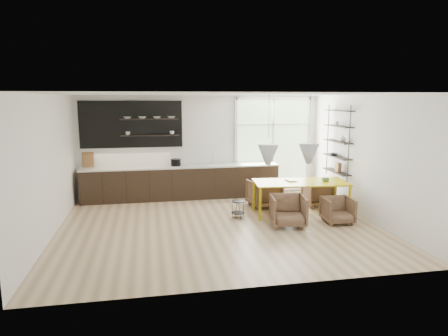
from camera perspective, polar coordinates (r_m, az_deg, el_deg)
room at (r=9.85m, az=1.52°, el=2.03°), size 7.02×6.01×2.91m
kitchen_run at (r=11.37m, az=-6.49°, el=-1.36°), size 5.54×0.69×2.75m
right_shelving at (r=10.83m, az=15.99°, el=3.39°), size 0.26×1.22×1.90m
dining_table at (r=9.88m, az=10.85°, el=-2.24°), size 2.32×1.22×0.82m
armchair_back_left at (r=10.57m, az=5.75°, el=-3.57°), size 0.86×0.88×0.71m
armchair_back_right at (r=10.89m, az=13.19°, el=-3.59°), size 0.69×0.71×0.63m
armchair_front_left at (r=9.03m, az=9.13°, el=-6.04°), size 0.85×0.87×0.70m
armchair_front_right at (r=9.51m, az=15.95°, el=-5.81°), size 0.67×0.68×0.60m
wire_stool at (r=9.57m, az=2.00°, el=-5.54°), size 0.32×0.32×0.41m
table_book at (r=9.88m, az=8.98°, el=-1.77°), size 0.26×0.33×0.03m
table_bowl at (r=10.07m, az=14.29°, el=-1.64°), size 0.23×0.23×0.06m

